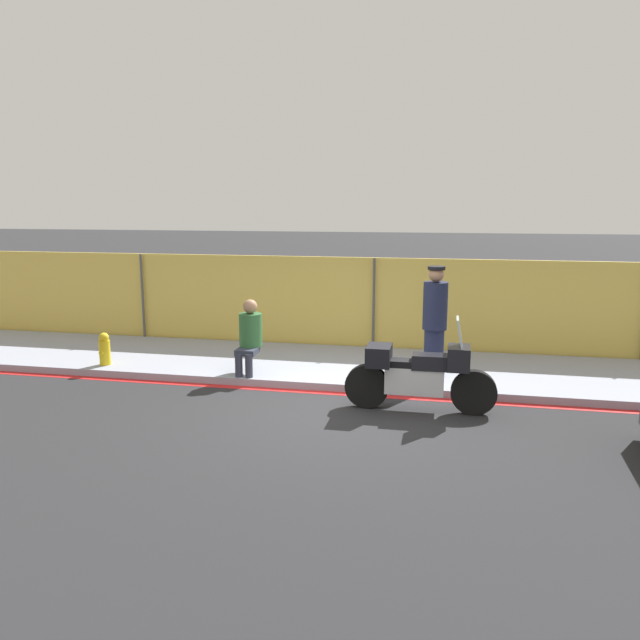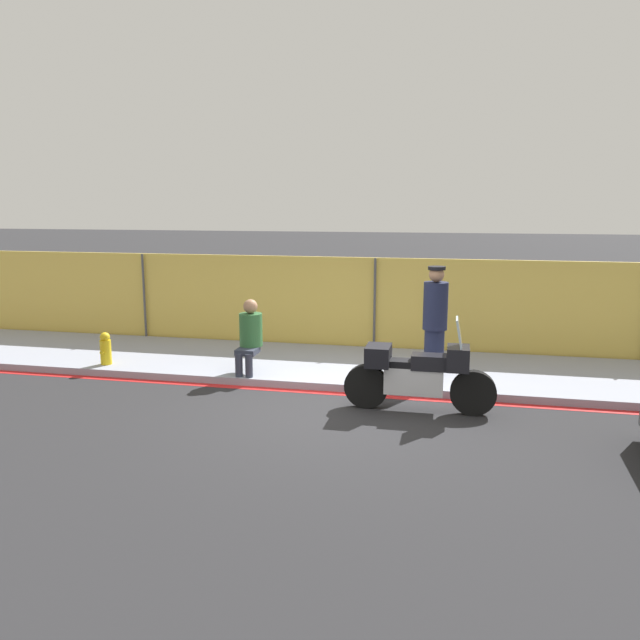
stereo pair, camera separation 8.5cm
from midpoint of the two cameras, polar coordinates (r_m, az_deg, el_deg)
The scene contains 8 objects.
ground_plane at distance 9.41m, azimuth 2.22°, elevation -8.27°, with size 120.00×120.00×0.00m, color #262628.
sidewalk at distance 11.59m, azimuth 4.25°, elevation -4.33°, with size 38.05×2.83×0.13m.
curb_paint_stripe at distance 10.17m, azimuth 3.03°, elevation -6.80°, with size 38.05×0.18×0.01m.
storefront_fence at distance 12.86m, azimuth 5.26°, elevation 1.33°, with size 36.15×0.17×1.97m.
motorcycle at distance 9.34m, azimuth 9.20°, elevation -4.88°, with size 2.23×0.50×1.43m.
officer_standing at distance 10.76m, azimuth 10.69°, elevation -0.03°, with size 0.41×0.41×1.88m.
person_seated_on_curb at distance 10.92m, azimuth -6.21°, elevation -1.15°, with size 0.40×0.67×1.28m.
fire_hydrant at distance 12.10m, azimuth -18.83°, elevation -2.49°, with size 0.20×0.25×0.60m.
Camera 2 is at (1.59, -8.77, 3.04)m, focal length 35.00 mm.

